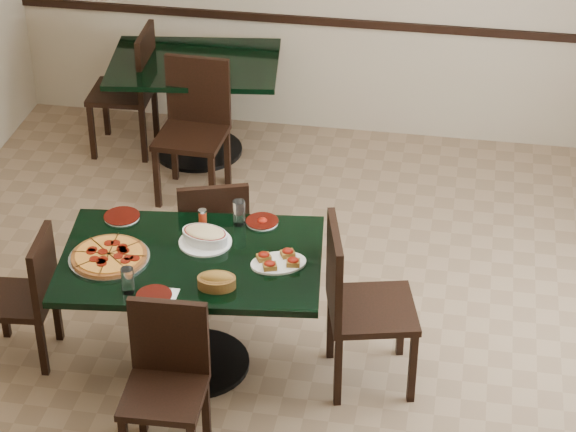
% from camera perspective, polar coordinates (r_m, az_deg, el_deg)
% --- Properties ---
extents(floor, '(5.50, 5.50, 0.00)m').
position_cam_1_polar(floor, '(6.65, -0.75, -6.46)').
color(floor, '#7E6448').
rests_on(floor, ground).
extents(room_shell, '(5.50, 5.50, 5.50)m').
position_cam_1_polar(room_shell, '(7.44, 9.54, 8.14)').
color(room_shell, silver).
rests_on(room_shell, floor).
extents(main_table, '(1.50, 1.06, 0.75)m').
position_cam_1_polar(main_table, '(6.16, -4.87, -3.48)').
color(main_table, black).
rests_on(main_table, floor).
extents(back_table, '(1.33, 1.04, 0.75)m').
position_cam_1_polar(back_table, '(8.37, -4.72, 6.43)').
color(back_table, black).
rests_on(back_table, floor).
extents(chair_far, '(0.52, 0.52, 0.88)m').
position_cam_1_polar(chair_far, '(6.71, -3.81, -0.94)').
color(chair_far, black).
rests_on(chair_far, floor).
extents(chair_near, '(0.42, 0.42, 0.86)m').
position_cam_1_polar(chair_near, '(5.71, -6.19, -8.02)').
color(chair_near, black).
rests_on(chair_near, floor).
extents(chair_right, '(0.56, 0.56, 1.00)m').
position_cam_1_polar(chair_right, '(6.06, 3.45, -4.17)').
color(chair_right, black).
rests_on(chair_right, floor).
extents(chair_left, '(0.41, 0.41, 0.81)m').
position_cam_1_polar(chair_left, '(6.45, -13.00, -3.78)').
color(chair_left, black).
rests_on(chair_left, floor).
extents(back_chair_near, '(0.48, 0.48, 0.98)m').
position_cam_1_polar(back_chair_near, '(7.86, -4.77, 4.86)').
color(back_chair_near, black).
rests_on(back_chair_near, floor).
extents(back_chair_left, '(0.47, 0.47, 0.97)m').
position_cam_1_polar(back_chair_left, '(8.46, -7.89, 6.68)').
color(back_chair_left, black).
rests_on(back_chair_left, floor).
extents(pepperoni_pizza, '(0.44, 0.44, 0.04)m').
position_cam_1_polar(pepperoni_pizza, '(6.09, -9.08, -2.02)').
color(pepperoni_pizza, silver).
rests_on(pepperoni_pizza, main_table).
extents(lasagna_casserole, '(0.30, 0.29, 0.09)m').
position_cam_1_polar(lasagna_casserole, '(6.14, -4.23, -1.02)').
color(lasagna_casserole, white).
rests_on(lasagna_casserole, main_table).
extents(bread_basket, '(0.22, 0.16, 0.09)m').
position_cam_1_polar(bread_basket, '(5.80, -3.65, -3.30)').
color(bread_basket, brown).
rests_on(bread_basket, main_table).
extents(bruschetta_platter, '(0.36, 0.31, 0.05)m').
position_cam_1_polar(bruschetta_platter, '(5.97, -0.49, -2.28)').
color(bruschetta_platter, white).
rests_on(bruschetta_platter, main_table).
extents(side_plate_near, '(0.19, 0.19, 0.02)m').
position_cam_1_polar(side_plate_near, '(5.78, -6.82, -4.04)').
color(side_plate_near, white).
rests_on(side_plate_near, main_table).
extents(side_plate_far_r, '(0.18, 0.18, 0.03)m').
position_cam_1_polar(side_plate_far_r, '(6.32, -1.32, -0.28)').
color(side_plate_far_r, white).
rests_on(side_plate_far_r, main_table).
extents(side_plate_far_l, '(0.21, 0.21, 0.02)m').
position_cam_1_polar(side_plate_far_l, '(6.43, -8.44, -0.03)').
color(side_plate_far_l, white).
rests_on(side_plate_far_l, main_table).
extents(napkin_setting, '(0.15, 0.15, 0.01)m').
position_cam_1_polar(napkin_setting, '(5.78, -6.35, -4.05)').
color(napkin_setting, white).
rests_on(napkin_setting, main_table).
extents(water_glass_a, '(0.07, 0.07, 0.15)m').
position_cam_1_polar(water_glass_a, '(6.28, -2.50, 0.16)').
color(water_glass_a, white).
rests_on(water_glass_a, main_table).
extents(water_glass_b, '(0.07, 0.07, 0.14)m').
position_cam_1_polar(water_glass_b, '(5.79, -8.14, -3.26)').
color(water_glass_b, white).
rests_on(water_glass_b, main_table).
extents(pepper_shaker, '(0.05, 0.05, 0.08)m').
position_cam_1_polar(pepper_shaker, '(6.32, -4.36, 0.00)').
color(pepper_shaker, '#AD3012').
rests_on(pepper_shaker, main_table).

